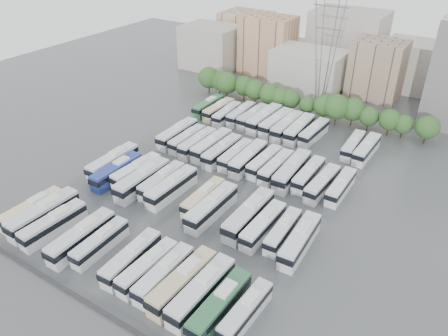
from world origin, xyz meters
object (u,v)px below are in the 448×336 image
Objects in this scene: bus_r0_s10 at (183,282)px; bus_r1_s7 at (203,197)px; bus_r0_s8 at (148,267)px; bus_r0_s7 at (131,258)px; bus_r2_s8 at (264,162)px; bus_r2_s6 at (236,155)px; bus_r3_s8 at (299,129)px; bus_r1_s4 at (162,181)px; bus_r0_s4 at (81,237)px; bus_r3_s4 at (253,116)px; bus_r2_s12 at (322,183)px; bus_r0_s9 at (164,274)px; bus_r2_s11 at (309,174)px; bus_r3_s2 at (227,114)px; bus_r1_s1 at (117,171)px; bus_r3_s6 at (276,122)px; bus_r3_s5 at (264,118)px; bus_r2_s1 at (177,133)px; bus_r1_s11 at (263,225)px; bus_r1_s10 at (249,215)px; bus_r0_s11 at (202,291)px; bus_r0_s12 at (220,305)px; bus_r0_s0 at (32,210)px; electricity_pylon at (327,39)px; bus_r2_s9 at (276,167)px; bus_r0_s2 at (54,224)px; bus_r1_s3 at (142,179)px; bus_r2_s5 at (222,151)px; bus_r3_s1 at (219,109)px; bus_r3_s13 at (367,149)px; bus_r0_s13 at (246,311)px; bus_r1_s13 at (300,240)px; bus_r3_s0 at (208,106)px; bus_r3_s9 at (314,132)px; bus_r1_s12 at (283,231)px; bus_r2_s13 at (341,186)px; bus_r1_s2 at (136,171)px; bus_r2_s2 at (187,139)px; bus_r2_s7 at (248,158)px; bus_r0_s5 at (100,242)px; bus_r2_s3 at (198,143)px; bus_r2_s10 at (292,170)px; bus_r3_s7 at (287,126)px.

bus_r1_s7 is at bearing 119.11° from bus_r0_s10.
bus_r0_s8 reaches higher than bus_r1_s7.
bus_r2_s8 is at bearing 82.41° from bus_r0_s7.
bus_r3_s8 is at bearing 69.43° from bus_r2_s6.
bus_r1_s4 is at bearing 126.05° from bus_r0_s8.
bus_r0_s4 reaches higher than bus_r3_s4.
bus_r2_s12 is (6.90, 35.07, -0.18)m from bus_r0_s10.
bus_r0_s9 reaches higher than bus_r2_s11.
bus_r0_s9 is at bearing -69.50° from bus_r3_s2.
bus_r1_s1 is 41.29m from bus_r3_s6.
bus_r1_s4 is (-13.34, 19.33, 0.08)m from bus_r0_s8.
bus_r1_s1 is 40.29m from bus_r3_s5.
bus_r3_s2 is (3.43, 16.18, -0.23)m from bus_r2_s1.
bus_r1_s11 is 0.92× the size of bus_r3_s6.
bus_r1_s10 is 41.52m from bus_r3_s4.
bus_r0_s12 is at bearing -9.60° from bus_r0_s11.
bus_r1_s10 is 1.18× the size of bus_r2_s8.
bus_r0_s12 is at bearing 0.95° from bus_r0_s0.
bus_r2_s9 is (6.06, -38.22, -16.83)m from electricity_pylon.
bus_r0_s2 is 0.95× the size of bus_r0_s4.
bus_r1_s10 is at bearing 165.42° from bus_r1_s11.
bus_r3_s4 is at bearing 84.85° from bus_r1_s3.
bus_r2_s5 reaches higher than bus_r3_s1.
bus_r2_s1 is at bearing 90.37° from bus_r1_s1.
electricity_pylon is at bearing 115.20° from bus_r2_s12.
electricity_pylon is 32.81m from bus_r3_s13.
bus_r0_s13 is 63.64m from bus_r3_s2.
bus_r2_s11 is (9.66, 36.99, 0.03)m from bus_r0_s8.
bus_r3_s0 is at bearing 136.62° from bus_r1_s13.
bus_r2_s5 is 19.62m from bus_r3_s6.
bus_r0_s11 is 1.06× the size of bus_r1_s1.
bus_r0_s10 is at bearing 1.55° from bus_r0_s9.
bus_r0_s10 is at bearing -100.34° from bus_r1_s11.
bus_r0_s11 reaches higher than bus_r3_s9.
bus_r1_s10 is at bearing -55.39° from bus_r3_s2.
bus_r1_s4 is at bearing -101.69° from bus_r2_s5.
bus_r0_s7 is 1.00× the size of bus_r3_s4.
bus_r1_s12 is 18.25m from bus_r2_s13.
bus_r3_s9 is at bearing 7.91° from bus_r3_s8.
bus_r2_s8 is at bearing 43.86° from bus_r1_s2.
bus_r0_s9 is at bearing -85.29° from electricity_pylon.
bus_r1_s4 is 26.45m from bus_r1_s12.
bus_r1_s7 is (-19.72, 18.40, 0.09)m from bus_r0_s13.
bus_r1_s10 reaches higher than bus_r2_s13.
bus_r2_s2 is at bearing 80.58° from bus_r1_s1.
bus_r0_s9 is at bearing -55.51° from bus_r2_s1.
bus_r2_s7 is (-20.11, 18.34, 0.04)m from bus_r1_s13.
bus_r1_s12 is (23.21, 18.30, -0.03)m from bus_r0_s5.
bus_r0_s4 is at bearing -84.70° from bus_r2_s3.
bus_r3_s7 is (-9.88, 18.28, -0.08)m from bus_r2_s10.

